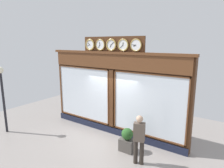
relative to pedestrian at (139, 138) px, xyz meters
The scene contains 6 objects.
ground_plane 2.64m from the pedestrian, 35.39° to the left, with size 14.00×14.00×0.00m, color gray.
shop_facade 2.67m from the pedestrian, 36.64° to the right, with size 6.69×0.42×4.21m.
pedestrian is the anchor object (origin of this frame).
street_lamp 6.23m from the pedestrian, 11.27° to the left, with size 0.28×0.28×2.95m.
planter_box 1.09m from the pedestrian, 32.96° to the right, with size 0.56×0.36×0.47m, color #4C4742.
planter_shrub 0.87m from the pedestrian, 32.96° to the right, with size 0.43×0.43×0.43m, color #285623.
Camera 1 is at (-4.65, 6.78, 3.97)m, focal length 31.86 mm.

